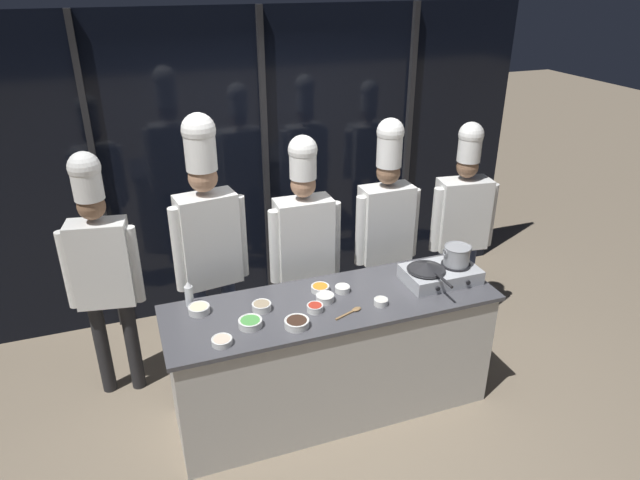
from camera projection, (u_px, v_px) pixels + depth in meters
name	position (u px, v px, depth m)	size (l,w,h in m)	color
ground_plane	(331.00, 405.00, 4.28)	(24.00, 24.00, 0.00)	#7F705B
window_wall_back	(265.00, 165.00, 5.14)	(5.01, 0.09, 2.70)	black
demo_counter	(332.00, 355.00, 4.08)	(2.29, 0.71, 0.91)	beige
portable_stove	(440.00, 274.00, 4.11)	(0.53, 0.35, 0.11)	#B2B5BA
frying_pan	(426.00, 266.00, 4.04)	(0.28, 0.48, 0.05)	#232326
stock_pot	(457.00, 255.00, 4.09)	(0.22, 0.19, 0.14)	#93969B
squeeze_bottle_clear	(189.00, 294.00, 3.79)	(0.06, 0.06, 0.19)	white
prep_bowl_chili_flakes	(315.00, 307.00, 3.76)	(0.11, 0.11, 0.05)	white
prep_bowl_bean_sprouts	(325.00, 297.00, 3.87)	(0.13, 0.13, 0.05)	white
prep_bowl_onion	(381.00, 301.00, 3.83)	(0.10, 0.10, 0.04)	white
prep_bowl_mushrooms	(262.00, 306.00, 3.77)	(0.13, 0.13, 0.05)	white
prep_bowl_chicken	(222.00, 341.00, 3.43)	(0.13, 0.13, 0.04)	white
prep_bowl_noodles	(199.00, 309.00, 3.74)	(0.14, 0.14, 0.05)	white
prep_bowl_garlic	(342.00, 288.00, 3.98)	(0.11, 0.11, 0.04)	white
prep_bowl_scallions	(250.00, 322.00, 3.60)	(0.15, 0.15, 0.05)	white
prep_bowl_carrots	(320.00, 288.00, 3.99)	(0.13, 0.13, 0.04)	white
prep_bowl_soy_glaze	(297.00, 323.00, 3.59)	(0.16, 0.16, 0.05)	white
serving_spoon_slotted	(353.00, 311.00, 3.76)	(0.22, 0.10, 0.02)	olive
chef_head	(101.00, 260.00, 3.97)	(0.52, 0.27, 1.90)	#232326
chef_sous	(208.00, 233.00, 4.08)	(0.55, 0.27, 2.11)	#2D3856
chef_line	(304.00, 238.00, 4.33)	(0.56, 0.23, 1.90)	#2D3856
chef_pastry	(386.00, 220.00, 4.59)	(0.55, 0.22, 1.95)	#2D3856
chef_apprentice	(462.00, 214.00, 4.87)	(0.57, 0.28, 1.85)	#2D3856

